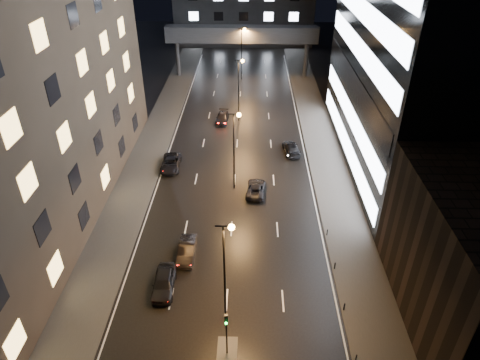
{
  "coord_description": "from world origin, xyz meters",
  "views": [
    {
      "loc": [
        1.84,
        -16.35,
        29.58
      ],
      "look_at": [
        0.83,
        23.64,
        4.0
      ],
      "focal_mm": 32.0,
      "sensor_mm": 36.0,
      "label": 1
    }
  ],
  "objects": [
    {
      "name": "streetlight_near",
      "position": [
        0.16,
        8.0,
        6.5
      ],
      "size": [
        1.45,
        0.5,
        10.15
      ],
      "color": "black",
      "rests_on": "ground"
    },
    {
      "name": "building_right_low",
      "position": [
        20.0,
        9.0,
        6.0
      ],
      "size": [
        10.0,
        18.0,
        12.0
      ],
      "primitive_type": "cube",
      "color": "black",
      "rests_on": "ground"
    },
    {
      "name": "car_away_a",
      "position": [
        -5.79,
        11.16,
        0.81
      ],
      "size": [
        2.08,
        4.82,
        1.62
      ],
      "primitive_type": "imported",
      "rotation": [
        0.0,
        0.0,
        0.04
      ],
      "color": "black",
      "rests_on": "ground"
    },
    {
      "name": "streetlight_mid_b",
      "position": [
        0.16,
        48.0,
        6.5
      ],
      "size": [
        1.45,
        0.5,
        10.15
      ],
      "color": "black",
      "rests_on": "ground"
    },
    {
      "name": "streetlight_far",
      "position": [
        0.16,
        68.0,
        6.5
      ],
      "size": [
        1.45,
        0.5,
        10.15
      ],
      "color": "black",
      "rests_on": "ground"
    },
    {
      "name": "car_away_b",
      "position": [
        -4.28,
        15.59,
        0.74
      ],
      "size": [
        1.58,
        4.52,
        1.49
      ],
      "primitive_type": "imported",
      "rotation": [
        0.0,
        0.0,
        -0.0
      ],
      "color": "black",
      "rests_on": "ground"
    },
    {
      "name": "car_toward_a",
      "position": [
        2.69,
        27.01,
        0.65
      ],
      "size": [
        2.59,
        4.88,
        1.31
      ],
      "primitive_type": "imported",
      "rotation": [
        0.0,
        0.0,
        3.05
      ],
      "color": "black",
      "rests_on": "ground"
    },
    {
      "name": "sidewalk_left",
      "position": [
        -12.5,
        35.0,
        0.07
      ],
      "size": [
        5.0,
        110.0,
        0.15
      ],
      "primitive_type": "cube",
      "color": "#383533",
      "rests_on": "ground"
    },
    {
      "name": "streetlight_mid_a",
      "position": [
        0.16,
        28.0,
        6.5
      ],
      "size": [
        1.45,
        0.5,
        10.15
      ],
      "color": "black",
      "rests_on": "ground"
    },
    {
      "name": "sidewalk_right",
      "position": [
        12.5,
        35.0,
        0.07
      ],
      "size": [
        5.0,
        110.0,
        0.15
      ],
      "primitive_type": "cube",
      "color": "#383533",
      "rests_on": "ground"
    },
    {
      "name": "ground",
      "position": [
        0.0,
        40.0,
        0.0
      ],
      "size": [
        160.0,
        160.0,
        0.0
      ],
      "primitive_type": "plane",
      "color": "black",
      "rests_on": "ground"
    },
    {
      "name": "car_away_d",
      "position": [
        -2.64,
        47.53,
        0.68
      ],
      "size": [
        2.21,
        4.8,
        1.36
      ],
      "primitive_type": "imported",
      "rotation": [
        0.0,
        0.0,
        -0.07
      ],
      "color": "black",
      "rests_on": "ground"
    },
    {
      "name": "car_away_c",
      "position": [
        -8.66,
        32.7,
        0.73
      ],
      "size": [
        2.59,
        5.3,
        1.45
      ],
      "primitive_type": "imported",
      "rotation": [
        0.0,
        0.0,
        0.03
      ],
      "color": "black",
      "rests_on": "ground"
    },
    {
      "name": "bollard_row",
      "position": [
        10.2,
        6.5,
        0.45
      ],
      "size": [
        0.12,
        25.12,
        0.9
      ],
      "color": "black",
      "rests_on": "ground"
    },
    {
      "name": "traffic_signal_near",
      "position": [
        0.3,
        4.49,
        3.09
      ],
      "size": [
        0.28,
        0.34,
        4.4
      ],
      "color": "black",
      "rests_on": "median_island"
    },
    {
      "name": "car_toward_b",
      "position": [
        7.77,
        37.32,
        0.71
      ],
      "size": [
        2.55,
        5.1,
        1.42
      ],
      "primitive_type": "imported",
      "rotation": [
        0.0,
        0.0,
        3.26
      ],
      "color": "black",
      "rests_on": "ground"
    },
    {
      "name": "skybridge",
      "position": [
        0.0,
        70.0,
        8.34
      ],
      "size": [
        30.0,
        3.0,
        10.0
      ],
      "color": "#333335",
      "rests_on": "ground"
    }
  ]
}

